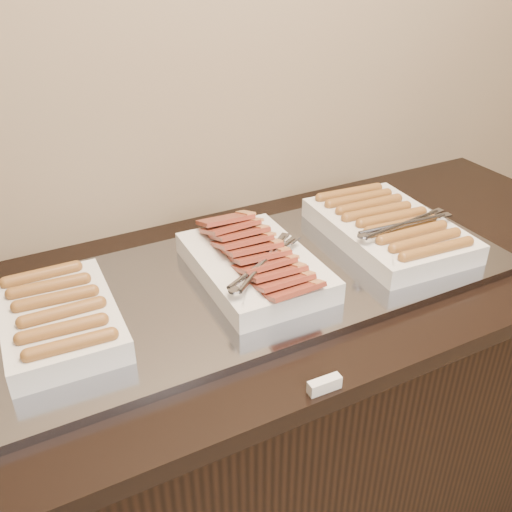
{
  "coord_description": "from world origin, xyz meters",
  "views": [
    {
      "loc": [
        -0.48,
        1.17,
        1.61
      ],
      "look_at": [
        0.03,
        2.13,
        0.97
      ],
      "focal_mm": 40.0,
      "sensor_mm": 36.0,
      "label": 1
    }
  ],
  "objects_px": {
    "counter": "(247,427)",
    "warming_tray": "(252,280)",
    "dish_left": "(59,318)",
    "dish_center": "(255,263)",
    "dish_right": "(389,227)"
  },
  "relations": [
    {
      "from": "warming_tray",
      "to": "dish_right",
      "type": "bearing_deg",
      "value": -0.48
    },
    {
      "from": "dish_left",
      "to": "dish_right",
      "type": "xyz_separation_m",
      "value": [
        0.8,
        -0.0,
        0.0
      ]
    },
    {
      "from": "counter",
      "to": "dish_center",
      "type": "height_order",
      "value": "dish_center"
    },
    {
      "from": "warming_tray",
      "to": "dish_left",
      "type": "bearing_deg",
      "value": 180.0
    },
    {
      "from": "counter",
      "to": "dish_right",
      "type": "xyz_separation_m",
      "value": [
        0.4,
        -0.0,
        0.5
      ]
    },
    {
      "from": "counter",
      "to": "warming_tray",
      "type": "xyz_separation_m",
      "value": [
        0.02,
        0.0,
        0.46
      ]
    },
    {
      "from": "dish_center",
      "to": "dish_right",
      "type": "relative_size",
      "value": 0.92
    },
    {
      "from": "dish_left",
      "to": "dish_center",
      "type": "xyz_separation_m",
      "value": [
        0.42,
        -0.0,
        0.01
      ]
    },
    {
      "from": "dish_right",
      "to": "counter",
      "type": "bearing_deg",
      "value": -176.98
    },
    {
      "from": "warming_tray",
      "to": "dish_left",
      "type": "distance_m",
      "value": 0.42
    },
    {
      "from": "counter",
      "to": "dish_left",
      "type": "xyz_separation_m",
      "value": [
        -0.4,
        0.0,
        0.5
      ]
    },
    {
      "from": "counter",
      "to": "warming_tray",
      "type": "relative_size",
      "value": 1.72
    },
    {
      "from": "dish_center",
      "to": "dish_right",
      "type": "distance_m",
      "value": 0.38
    },
    {
      "from": "counter",
      "to": "dish_right",
      "type": "bearing_deg",
      "value": -0.46
    },
    {
      "from": "warming_tray",
      "to": "dish_left",
      "type": "relative_size",
      "value": 3.69
    }
  ]
}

